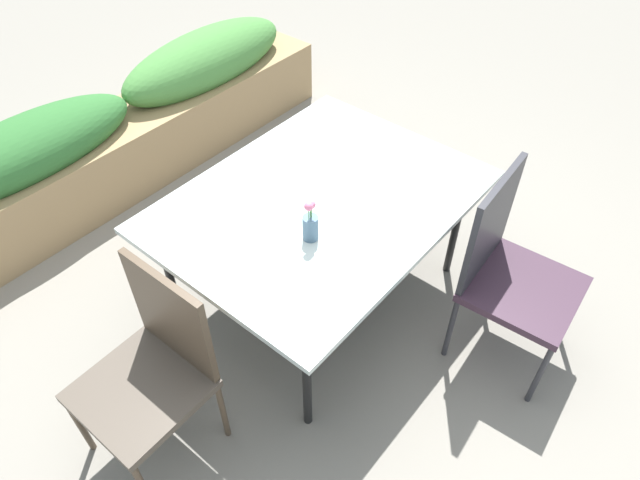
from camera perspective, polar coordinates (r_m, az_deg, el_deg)
ground_plane at (r=3.25m, az=-0.32°, el=-6.35°), size 12.00×12.00×0.00m
dining_table at (r=2.80m, az=0.00°, el=3.52°), size 1.55×1.19×0.72m
chair_near_right at (r=2.82m, az=18.55°, el=-2.55°), size 0.53×0.53×1.02m
chair_end_left at (r=2.48m, az=-16.43°, el=-11.94°), size 0.49×0.49×0.95m
flower_vase at (r=2.51m, az=-0.97°, el=1.68°), size 0.07×0.07×0.22m
planter_box at (r=4.13m, az=-18.27°, el=10.82°), size 3.15×0.53×0.79m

